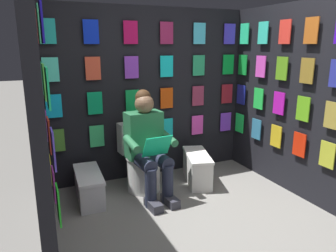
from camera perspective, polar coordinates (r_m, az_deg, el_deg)
ground_plane at (r=2.91m, az=10.29°, el=-20.85°), size 30.00×30.00×0.00m
display_wall_back at (r=4.09m, az=-3.64°, el=5.69°), size 2.71×0.14×2.11m
display_wall_left at (r=4.00m, az=19.99°, el=4.68°), size 0.14×1.80×2.11m
display_wall_right at (r=2.91m, az=-22.54°, el=1.14°), size 0.14×1.80×2.11m
toilet at (r=3.82m, az=-4.85°, el=-6.29°), size 0.42×0.57×0.77m
person_reading at (r=3.54m, az=-3.51°, el=-3.29°), size 0.55×0.71×1.19m
comic_longbox_near at (r=3.67m, az=-13.82°, el=-10.34°), size 0.30×0.68×0.32m
comic_longbox_far at (r=4.02m, az=5.18°, el=-7.39°), size 0.44×0.70×0.37m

